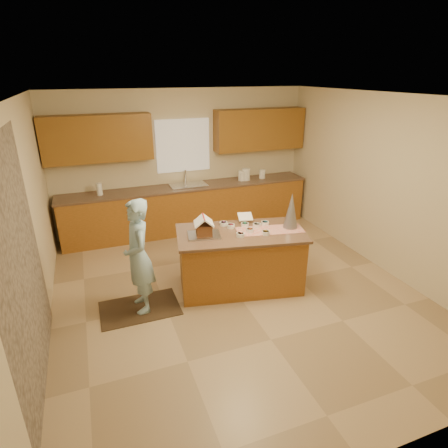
{
  "coord_description": "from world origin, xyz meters",
  "views": [
    {
      "loc": [
        -1.79,
        -4.3,
        2.98
      ],
      "look_at": [
        -0.1,
        0.2,
        1.0
      ],
      "focal_mm": 29.8,
      "sensor_mm": 36.0,
      "label": 1
    }
  ],
  "objects": [
    {
      "name": "tinsel_tree",
      "position": [
        0.86,
        0.02,
        1.14
      ],
      "size": [
        0.25,
        0.25,
        0.52
      ],
      "primitive_type": "cone",
      "rotation": [
        0.0,
        0.0,
        -0.2
      ],
      "color": "#AEAFBA",
      "rests_on": "island_top"
    },
    {
      "name": "paper_towel",
      "position": [
        -1.64,
        2.45,
        1.03
      ],
      "size": [
        0.1,
        0.1,
        0.22
      ],
      "primitive_type": "cylinder",
      "color": "white",
      "rests_on": "back_counter_top"
    },
    {
      "name": "rug",
      "position": [
        -1.37,
        0.06,
        0.01
      ],
      "size": [
        1.04,
        0.68,
        0.01
      ],
      "primitive_type": "cube",
      "color": "black",
      "rests_on": "floor"
    },
    {
      "name": "gingerbread_house",
      "position": [
        -0.4,
        0.17,
        1.0
      ],
      "size": [
        0.31,
        0.31,
        0.27
      ],
      "color": "brown",
      "rests_on": "baking_tray"
    },
    {
      "name": "island_base",
      "position": [
        0.12,
        0.12,
        0.42
      ],
      "size": [
        1.85,
        1.18,
        0.84
      ],
      "primitive_type": "cube",
      "rotation": [
        0.0,
        0.0,
        -0.2
      ],
      "color": "#9F5921",
      "rests_on": "floor"
    },
    {
      "name": "upper_cabinet_right",
      "position": [
        1.55,
        2.57,
        1.9
      ],
      "size": [
        1.85,
        0.35,
        0.8
      ],
      "primitive_type": "cube",
      "color": "olive",
      "rests_on": "wall_back"
    },
    {
      "name": "back_counter_top",
      "position": [
        0.0,
        2.45,
        0.9
      ],
      "size": [
        4.85,
        0.63,
        0.04
      ],
      "primitive_type": "cube",
      "color": "brown",
      "rests_on": "back_counter_base"
    },
    {
      "name": "stone_accent",
      "position": [
        -2.48,
        -0.8,
        1.25
      ],
      "size": [
        0.0,
        2.5,
        2.5
      ],
      "primitive_type": "plane",
      "rotation": [
        1.57,
        0.0,
        1.57
      ],
      "color": "gray",
      "rests_on": "wall_left"
    },
    {
      "name": "upper_cabinet_left",
      "position": [
        -1.55,
        2.57,
        1.9
      ],
      "size": [
        1.85,
        0.35,
        0.8
      ],
      "primitive_type": "cube",
      "color": "olive",
      "rests_on": "wall_back"
    },
    {
      "name": "floor",
      "position": [
        0.0,
        0.0,
        0.0
      ],
      "size": [
        5.5,
        5.5,
        0.0
      ],
      "primitive_type": "plane",
      "color": "tan",
      "rests_on": "ground"
    },
    {
      "name": "cookbook",
      "position": [
        0.33,
        0.45,
        0.96
      ],
      "size": [
        0.24,
        0.2,
        0.09
      ],
      "primitive_type": "cube",
      "rotation": [
        -1.13,
        0.0,
        -0.2
      ],
      "color": "white",
      "rests_on": "island_top"
    },
    {
      "name": "canister_b",
      "position": [
        1.22,
        2.45,
        1.04
      ],
      "size": [
        0.16,
        0.16,
        0.24
      ],
      "primitive_type": "cylinder",
      "color": "white",
      "rests_on": "back_counter_top"
    },
    {
      "name": "wall_left",
      "position": [
        -2.5,
        0.0,
        1.35
      ],
      "size": [
        5.5,
        5.5,
        0.0
      ],
      "primitive_type": "plane",
      "color": "beige",
      "rests_on": "floor"
    },
    {
      "name": "wall_right",
      "position": [
        2.5,
        0.0,
        1.35
      ],
      "size": [
        5.5,
        5.5,
        0.0
      ],
      "primitive_type": "plane",
      "color": "beige",
      "rests_on": "floor"
    },
    {
      "name": "canister_c",
      "position": [
        1.59,
        2.45,
        1.01
      ],
      "size": [
        0.13,
        0.13,
        0.18
      ],
      "primitive_type": "cylinder",
      "color": "white",
      "rests_on": "back_counter_top"
    },
    {
      "name": "wall_front",
      "position": [
        0.0,
        -2.75,
        1.35
      ],
      "size": [
        5.5,
        5.5,
        0.0
      ],
      "primitive_type": "plane",
      "color": "beige",
      "rests_on": "floor"
    },
    {
      "name": "island_top",
      "position": [
        0.12,
        0.12,
        0.86
      ],
      "size": [
        1.94,
        1.27,
        0.04
      ],
      "primitive_type": "cube",
      "rotation": [
        0.0,
        0.0,
        -0.2
      ],
      "color": "brown",
      "rests_on": "island_base"
    },
    {
      "name": "canister_a",
      "position": [
        1.13,
        2.45,
        1.02
      ],
      "size": [
        0.15,
        0.15,
        0.2
      ],
      "primitive_type": "cylinder",
      "color": "white",
      "rests_on": "back_counter_top"
    },
    {
      "name": "faucet",
      "position": [
        0.0,
        2.63,
        1.06
      ],
      "size": [
        0.03,
        0.03,
        0.28
      ],
      "primitive_type": "cylinder",
      "color": "silver",
      "rests_on": "back_counter_top"
    },
    {
      "name": "table_runner",
      "position": [
        0.54,
        0.03,
        0.88
      ],
      "size": [
        1.0,
        0.52,
        0.01
      ],
      "primitive_type": "cube",
      "rotation": [
        0.0,
        0.0,
        -0.2
      ],
      "color": "#B6240D",
      "rests_on": "island_top"
    },
    {
      "name": "window_curtain",
      "position": [
        0.0,
        2.72,
        1.65
      ],
      "size": [
        1.05,
        0.03,
        1.0
      ],
      "primitive_type": "cube",
      "color": "white",
      "rests_on": "wall_back"
    },
    {
      "name": "ceiling",
      "position": [
        0.0,
        0.0,
        2.7
      ],
      "size": [
        5.5,
        5.5,
        0.0
      ],
      "primitive_type": "plane",
      "color": "silver",
      "rests_on": "floor"
    },
    {
      "name": "boy",
      "position": [
        -1.32,
        0.06,
        0.78
      ],
      "size": [
        0.4,
        0.58,
        1.54
      ],
      "primitive_type": "imported",
      "rotation": [
        0.0,
        0.0,
        -1.52
      ],
      "color": "#9BC6DD",
      "rests_on": "rug"
    },
    {
      "name": "sink",
      "position": [
        0.0,
        2.45,
        0.89
      ],
      "size": [
        0.7,
        0.45,
        0.12
      ],
      "primitive_type": "cube",
      "color": "silver",
      "rests_on": "back_counter_top"
    },
    {
      "name": "candy_bowls",
      "position": [
        0.25,
        0.18,
        0.9
      ],
      "size": [
        0.69,
        0.63,
        0.05
      ],
      "color": "#DB2648",
      "rests_on": "island_top"
    },
    {
      "name": "back_counter_base",
      "position": [
        0.0,
        2.45,
        0.44
      ],
      "size": [
        4.8,
        0.6,
        0.88
      ],
      "primitive_type": "cube",
      "color": "#9F5921",
      "rests_on": "floor"
    },
    {
      "name": "wall_back",
      "position": [
        0.0,
        2.75,
        1.35
      ],
      "size": [
        5.5,
        5.5,
        0.0
      ],
      "primitive_type": "plane",
      "color": "beige",
      "rests_on": "floor"
    },
    {
      "name": "baking_tray",
      "position": [
        -0.4,
        0.17,
        0.89
      ],
      "size": [
        0.49,
        0.4,
        0.02
      ],
      "primitive_type": "cube",
      "rotation": [
        0.0,
        0.0,
        -0.2
      ],
      "color": "silver",
      "rests_on": "island_top"
    }
  ]
}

